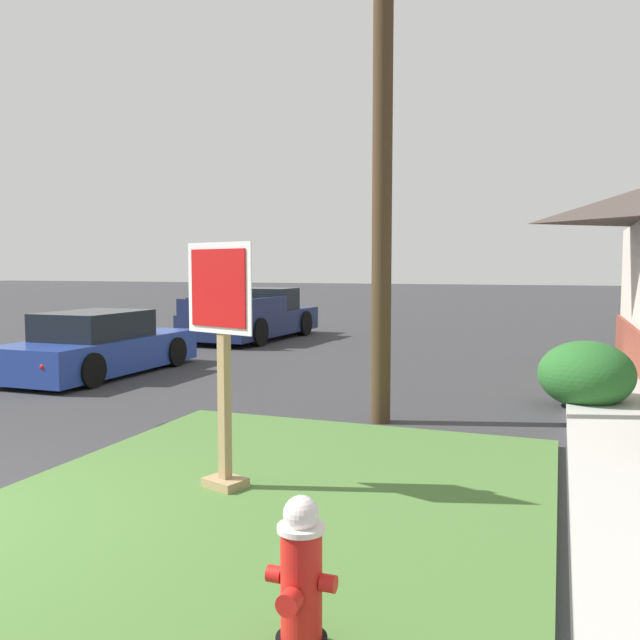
{
  "coord_description": "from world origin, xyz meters",
  "views": [
    {
      "loc": [
        4.83,
        -3.33,
        2.1
      ],
      "look_at": [
        1.94,
        4.56,
        1.43
      ],
      "focal_mm": 36.87,
      "sensor_mm": 36.0,
      "label": 1
    }
  ],
  "objects_px": {
    "manhole_cover": "(182,427)",
    "parked_sedan_blue": "(100,347)",
    "utility_pole": "(383,76)",
    "pickup_truck_navy": "(254,318)",
    "stop_sign": "(222,365)",
    "fire_hydrant": "(301,579)"
  },
  "relations": [
    {
      "from": "manhole_cover",
      "to": "pickup_truck_navy",
      "type": "height_order",
      "value": "pickup_truck_navy"
    },
    {
      "from": "fire_hydrant",
      "to": "manhole_cover",
      "type": "distance_m",
      "value": 5.46
    },
    {
      "from": "fire_hydrant",
      "to": "parked_sedan_blue",
      "type": "xyz_separation_m",
      "value": [
        -7.24,
        7.47,
        0.07
      ]
    },
    {
      "from": "manhole_cover",
      "to": "utility_pole",
      "type": "xyz_separation_m",
      "value": [
        2.36,
        1.2,
        4.58
      ]
    },
    {
      "from": "parked_sedan_blue",
      "to": "utility_pole",
      "type": "distance_m",
      "value": 7.69
    },
    {
      "from": "stop_sign",
      "to": "fire_hydrant",
      "type": "bearing_deg",
      "value": -52.99
    },
    {
      "from": "utility_pole",
      "to": "fire_hydrant",
      "type": "bearing_deg",
      "value": -79.41
    },
    {
      "from": "utility_pole",
      "to": "pickup_truck_navy",
      "type": "bearing_deg",
      "value": 124.87
    },
    {
      "from": "manhole_cover",
      "to": "parked_sedan_blue",
      "type": "distance_m",
      "value": 5.05
    },
    {
      "from": "stop_sign",
      "to": "utility_pole",
      "type": "relative_size",
      "value": 0.26
    },
    {
      "from": "pickup_truck_navy",
      "to": "utility_pole",
      "type": "height_order",
      "value": "utility_pole"
    },
    {
      "from": "manhole_cover",
      "to": "utility_pole",
      "type": "relative_size",
      "value": 0.08
    },
    {
      "from": "stop_sign",
      "to": "pickup_truck_navy",
      "type": "relative_size",
      "value": 0.44
    },
    {
      "from": "manhole_cover",
      "to": "parked_sedan_blue",
      "type": "height_order",
      "value": "parked_sedan_blue"
    },
    {
      "from": "stop_sign",
      "to": "pickup_truck_navy",
      "type": "distance_m",
      "value": 13.42
    },
    {
      "from": "stop_sign",
      "to": "parked_sedan_blue",
      "type": "distance_m",
      "value": 7.75
    },
    {
      "from": "manhole_cover",
      "to": "pickup_truck_navy",
      "type": "distance_m",
      "value": 10.82
    },
    {
      "from": "parked_sedan_blue",
      "to": "manhole_cover",
      "type": "bearing_deg",
      "value": -39.81
    },
    {
      "from": "fire_hydrant",
      "to": "utility_pole",
      "type": "relative_size",
      "value": 0.1
    },
    {
      "from": "pickup_truck_navy",
      "to": "utility_pole",
      "type": "bearing_deg",
      "value": -55.13
    },
    {
      "from": "fire_hydrant",
      "to": "manhole_cover",
      "type": "xyz_separation_m",
      "value": [
        -3.38,
        4.26,
        -0.47
      ]
    },
    {
      "from": "stop_sign",
      "to": "parked_sedan_blue",
      "type": "relative_size",
      "value": 0.51
    }
  ]
}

